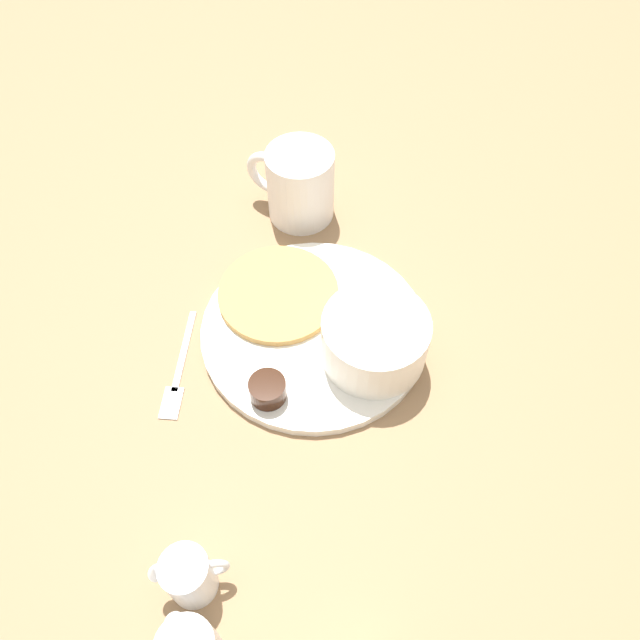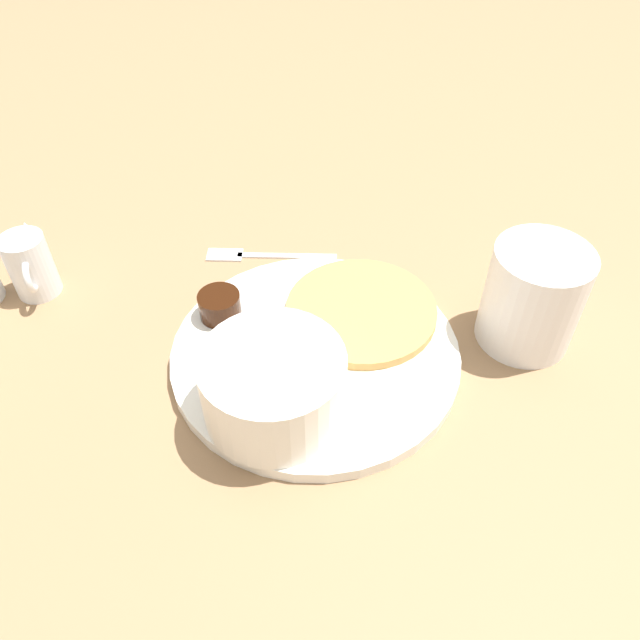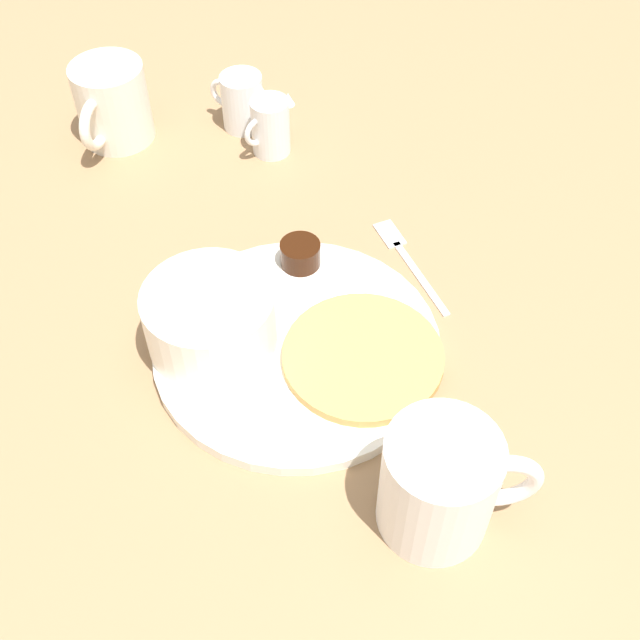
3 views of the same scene
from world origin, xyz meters
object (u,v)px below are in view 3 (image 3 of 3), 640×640
at_px(plate, 297,346).
at_px(second_mug, 112,104).
at_px(creamer_pitcher_near, 274,126).
at_px(creamer_pitcher_far, 242,101).
at_px(bowl, 210,317).
at_px(fork, 405,255).
at_px(coffee_mug, 442,484).

xyz_separation_m(plate, second_mug, (-0.33, -0.17, 0.04)).
height_order(creamer_pitcher_near, creamer_pitcher_far, same).
bearing_deg(bowl, fork, 116.87).
bearing_deg(bowl, plate, 82.32).
xyz_separation_m(coffee_mug, second_mug, (-0.50, -0.26, -0.00)).
bearing_deg(plate, creamer_pitcher_near, 179.19).
relative_size(coffee_mug, creamer_pitcher_near, 1.79).
bearing_deg(coffee_mug, plate, -152.78).
bearing_deg(bowl, coffee_mug, 41.58).
bearing_deg(fork, second_mug, -128.17).
bearing_deg(creamer_pitcher_near, fork, 31.79).
bearing_deg(second_mug, fork, 51.83).
relative_size(creamer_pitcher_near, second_mug, 0.61).
bearing_deg(creamer_pitcher_near, creamer_pitcher_far, -147.08).
bearing_deg(coffee_mug, fork, 174.06).
bearing_deg(fork, plate, -47.86).
height_order(fork, second_mug, second_mug).
distance_m(coffee_mug, second_mug, 0.57).
distance_m(creamer_pitcher_far, fork, 0.28).
bearing_deg(bowl, creamer_pitcher_near, 164.59).
bearing_deg(bowl, second_mug, -162.99).
bearing_deg(creamer_pitcher_far, plate, 4.84).
bearing_deg(creamer_pitcher_near, bowl, -15.41).
relative_size(creamer_pitcher_far, second_mug, 0.61).
relative_size(bowl, creamer_pitcher_near, 1.71).
distance_m(plate, creamer_pitcher_near, 0.29).
xyz_separation_m(creamer_pitcher_near, fork, (0.18, 0.11, -0.03)).
xyz_separation_m(coffee_mug, creamer_pitcher_near, (-0.46, -0.08, -0.02)).
relative_size(plate, coffee_mug, 2.15).
distance_m(bowl, fork, 0.22).
height_order(bowl, fork, bowl).
bearing_deg(coffee_mug, second_mug, -152.75).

